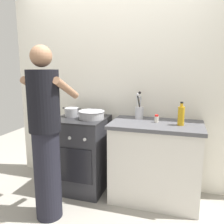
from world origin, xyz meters
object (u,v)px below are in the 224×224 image
Objects in this scene: pot at (72,112)px; stove_range at (82,153)px; spice_bottle at (157,119)px; oil_bottle at (181,115)px; person at (46,135)px; utensil_crock at (139,110)px; mixing_bowl at (92,114)px.

stove_range is at bearing -16.52° from pot.
oil_bottle reaches higher than spice_bottle.
oil_bottle is 0.15× the size of person.
utensil_crock reaches higher than oil_bottle.
stove_range is 1.28m from oil_bottle.
stove_range is 3.76× the size of pot.
utensil_crock is 0.52m from oil_bottle.
oil_bottle is at bearing -1.23° from mixing_bowl.
stove_range is 0.53m from pot.
oil_bottle is at bearing 26.26° from person.
pot is 0.83m from utensil_crock.
mixing_bowl is 3.63× the size of spice_bottle.
person reaches higher than spice_bottle.
pot is at bearing 163.48° from stove_range.
utensil_crock is (0.82, 0.13, 0.04)m from pot.
spice_bottle is at bearing 2.93° from mixing_bowl.
person reaches higher than stove_range.
spice_bottle reaches higher than stove_range.
oil_bottle reaches higher than stove_range.
person is at bearing -97.45° from stove_range.
stove_range is at bearing 82.55° from person.
spice_bottle is at bearing -0.31° from pot.
spice_bottle is 1.19m from person.
person reaches higher than mixing_bowl.
pot is 0.69m from person.
pot is 1.04m from spice_bottle.
spice_bottle is (1.04, -0.01, -0.01)m from pot.
utensil_crock is 3.81× the size of spice_bottle.
mixing_bowl is at bearing -161.88° from utensil_crock.
pot is 0.28m from mixing_bowl.
pot is at bearing 171.04° from mixing_bowl.
person is at bearing -153.74° from oil_bottle.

